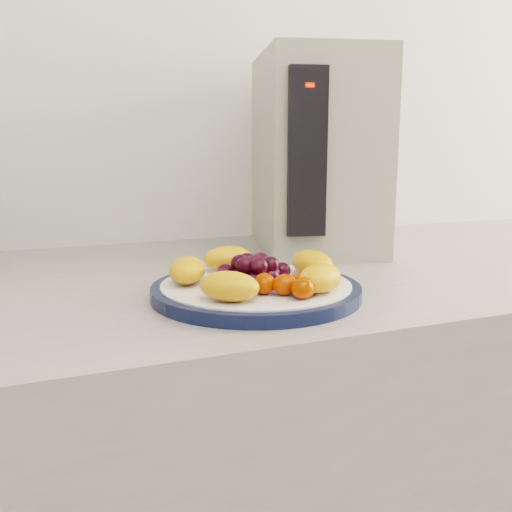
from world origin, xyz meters
name	(u,v)px	position (x,y,z in m)	size (l,w,h in m)	color
wall_back	(130,14)	(0.00, 1.51, 1.30)	(3.50, 0.02, 2.60)	silver
plate_rim	(256,291)	(0.06, 1.06, 0.91)	(0.25, 0.25, 0.01)	#0C1635
plate_face	(256,290)	(0.06, 1.06, 0.91)	(0.23, 0.23, 0.02)	white
appliance_body	(316,154)	(0.27, 1.32, 1.06)	(0.19, 0.26, 0.32)	#A19D8B
appliance_panel	(307,153)	(0.19, 1.20, 1.07)	(0.06, 0.02, 0.24)	black
appliance_led	(310,85)	(0.19, 1.19, 1.16)	(0.01, 0.01, 0.01)	#FF0C05
fruit_plate	(257,272)	(0.06, 1.06, 0.93)	(0.21, 0.21, 0.04)	orange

